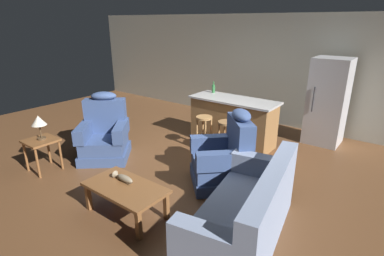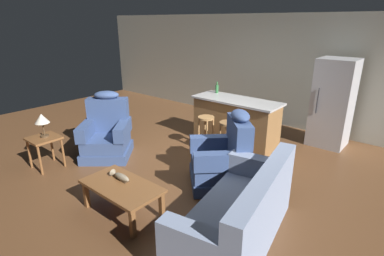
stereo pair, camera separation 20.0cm
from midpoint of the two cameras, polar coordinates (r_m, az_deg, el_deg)
name	(u,v)px [view 1 (the left image)]	position (r m, az deg, el deg)	size (l,w,h in m)	color
ground_plane	(193,166)	(5.37, -0.81, -7.17)	(12.00, 12.00, 0.00)	brown
back_wall	(271,70)	(7.58, 14.15, 10.59)	(12.00, 0.05, 2.60)	#B2B2A3
coffee_table	(125,190)	(4.07, -13.98, -11.41)	(1.10, 0.60, 0.42)	brown
fish_figurine	(123,178)	(4.15, -14.33, -9.22)	(0.34, 0.10, 0.10)	#4C3823
couch	(247,214)	(3.61, 8.76, -15.96)	(1.16, 2.02, 0.94)	#8493B2
recliner_near_lamp	(105,135)	(5.82, -17.23, -1.36)	(1.18, 1.18, 1.20)	#384C7A
recliner_near_island	(225,159)	(4.67, 5.10, -5.83)	(1.19, 1.19, 1.20)	#384C7A
end_table	(41,145)	(5.68, -27.66, -2.92)	(0.48, 0.48, 0.56)	brown
table_lamp	(39,122)	(5.57, -28.10, 1.06)	(0.24, 0.24, 0.41)	#4C3823
kitchen_island	(233,121)	(6.22, 6.87, 1.31)	(1.80, 0.70, 0.95)	olive
bar_stool_left	(204,127)	(5.87, 1.34, 0.25)	(0.32, 0.32, 0.68)	#A87A47
bar_stool_right	(226,132)	(5.60, 5.53, -0.81)	(0.32, 0.32, 0.68)	olive
refrigerator	(328,102)	(6.66, 23.64, 4.61)	(0.70, 0.69, 1.76)	#B7B7BC
bottle_tall_green	(213,88)	(6.57, 3.24, 7.53)	(0.07, 0.07, 0.25)	#2D6B38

